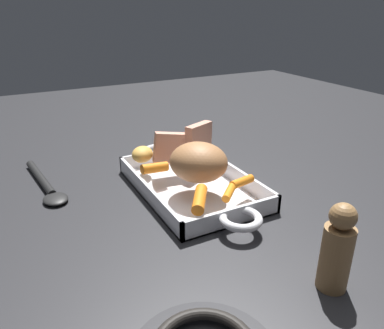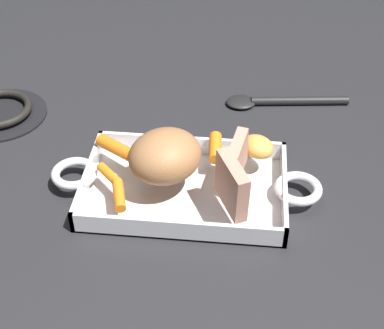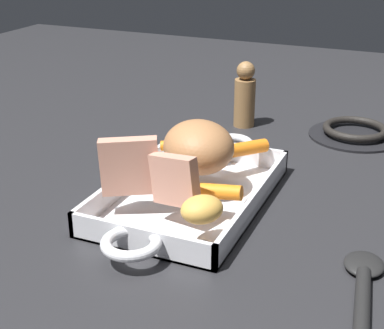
# 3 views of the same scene
# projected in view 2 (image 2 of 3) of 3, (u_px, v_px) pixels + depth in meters

# --- Properties ---
(ground_plane) EXTENTS (2.27, 2.27, 0.00)m
(ground_plane) POSITION_uv_depth(u_px,v_px,m) (185.00, 193.00, 0.93)
(ground_plane) COLOR #232326
(roasting_dish) EXTENTS (0.43, 0.20, 0.04)m
(roasting_dish) POSITION_uv_depth(u_px,v_px,m) (185.00, 188.00, 0.92)
(roasting_dish) COLOR silver
(roasting_dish) RESTS_ON ground_plane
(pork_roast) EXTENTS (0.15, 0.15, 0.08)m
(pork_roast) POSITION_uv_depth(u_px,v_px,m) (165.00, 155.00, 0.88)
(pork_roast) COLOR #A36D43
(pork_roast) RESTS_ON roasting_dish
(roast_slice_outer) EXTENTS (0.05, 0.08, 0.08)m
(roast_slice_outer) POSITION_uv_depth(u_px,v_px,m) (232.00, 185.00, 0.83)
(roast_slice_outer) COLOR tan
(roast_slice_outer) RESTS_ON roasting_dish
(roast_slice_thin) EXTENTS (0.03, 0.08, 0.07)m
(roast_slice_thin) POSITION_uv_depth(u_px,v_px,m) (237.00, 158.00, 0.88)
(roast_slice_thin) COLOR tan
(roast_slice_thin) RESTS_ON roasting_dish
(baby_carrot_short) EXTENTS (0.05, 0.05, 0.02)m
(baby_carrot_short) POSITION_uv_depth(u_px,v_px,m) (109.00, 174.00, 0.89)
(baby_carrot_short) COLOR orange
(baby_carrot_short) RESTS_ON roasting_dish
(baby_carrot_center_left) EXTENTS (0.02, 0.06, 0.03)m
(baby_carrot_center_left) POSITION_uv_depth(u_px,v_px,m) (215.00, 148.00, 0.94)
(baby_carrot_center_left) COLOR orange
(baby_carrot_center_left) RESTS_ON roasting_dish
(baby_carrot_northeast) EXTENTS (0.07, 0.06, 0.03)m
(baby_carrot_northeast) POSITION_uv_depth(u_px,v_px,m) (115.00, 147.00, 0.94)
(baby_carrot_northeast) COLOR orange
(baby_carrot_northeast) RESTS_ON roasting_dish
(baby_carrot_center_right) EXTENTS (0.03, 0.06, 0.02)m
(baby_carrot_center_right) POSITION_uv_depth(u_px,v_px,m) (119.00, 195.00, 0.86)
(baby_carrot_center_right) COLOR orange
(baby_carrot_center_right) RESTS_ON roasting_dish
(potato_halved) EXTENTS (0.07, 0.07, 0.03)m
(potato_halved) POSITION_uv_depth(u_px,v_px,m) (257.00, 147.00, 0.93)
(potato_halved) COLOR gold
(potato_halved) RESTS_ON roasting_dish
(stove_burner_rear) EXTENTS (0.17, 0.17, 0.02)m
(stove_burner_rear) POSITION_uv_depth(u_px,v_px,m) (0.00, 111.00, 1.08)
(stove_burner_rear) COLOR black
(stove_burner_rear) RESTS_ON ground_plane
(serving_spoon) EXTENTS (0.24, 0.06, 0.02)m
(serving_spoon) POSITION_uv_depth(u_px,v_px,m) (276.00, 101.00, 1.11)
(serving_spoon) COLOR black
(serving_spoon) RESTS_ON ground_plane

